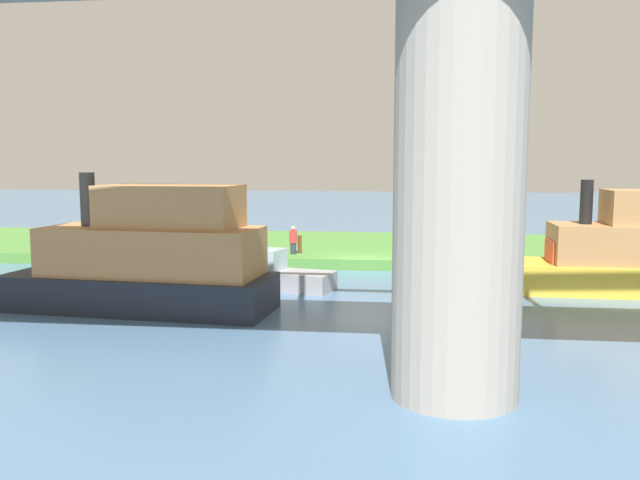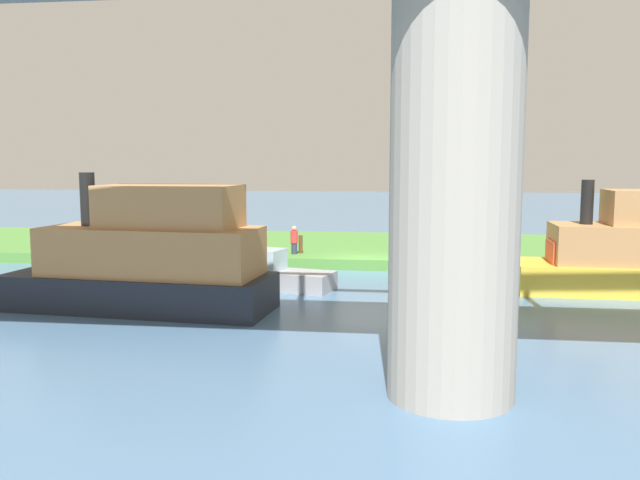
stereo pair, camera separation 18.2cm
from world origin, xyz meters
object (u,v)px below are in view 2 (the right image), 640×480
object	(u,v)px
bridge_pylon	(455,188)
person_on_bank	(294,240)
motorboat_white	(272,274)
mooring_post	(301,244)
riverboat_paddlewheel	(640,252)
motorboat_red	(147,259)

from	to	relation	value
bridge_pylon	person_on_bank	size ratio (longest dim) A/B	6.43
motorboat_white	mooring_post	bearing A→B (deg)	-90.86
motorboat_white	riverboat_paddlewheel	bearing A→B (deg)	-177.01
bridge_pylon	motorboat_red	size ratio (longest dim) A/B	0.96
person_on_bank	riverboat_paddlewheel	xyz separation A→B (m)	(-14.22, 5.39, 0.40)
person_on_bank	mooring_post	distance (m)	0.50
person_on_bank	motorboat_red	size ratio (longest dim) A/B	0.15
person_on_bank	motorboat_white	world-z (taller)	person_on_bank
person_on_bank	motorboat_red	distance (m)	10.93
bridge_pylon	mooring_post	distance (m)	19.25
person_on_bank	motorboat_white	distance (m)	6.16
bridge_pylon	person_on_bank	xyz separation A→B (m)	(6.40, -17.56, -3.27)
person_on_bank	mooring_post	xyz separation A→B (m)	(-0.26, -0.34, -0.26)
bridge_pylon	motorboat_white	bearing A→B (deg)	-61.42
riverboat_paddlewheel	motorboat_red	distance (m)	18.18
mooring_post	riverboat_paddlewheel	world-z (taller)	riverboat_paddlewheel
person_on_bank	riverboat_paddlewheel	world-z (taller)	riverboat_paddlewheel
riverboat_paddlewheel	motorboat_white	world-z (taller)	riverboat_paddlewheel
person_on_bank	mooring_post	size ratio (longest dim) A/B	1.57
person_on_bank	motorboat_white	bearing A→B (deg)	91.56
riverboat_paddlewheel	motorboat_white	bearing A→B (deg)	2.99
mooring_post	bridge_pylon	bearing A→B (deg)	108.92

